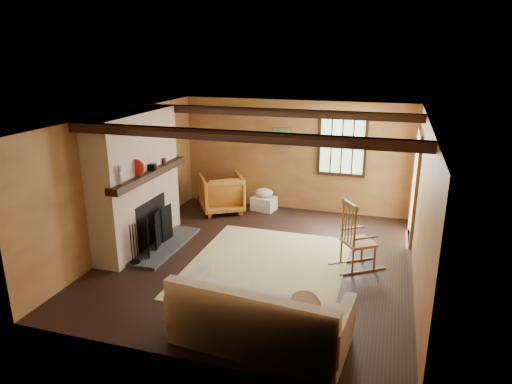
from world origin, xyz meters
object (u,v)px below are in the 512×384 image
(rocking_chair, at_px, (356,240))
(armchair, at_px, (222,193))
(fireplace, at_px, (138,186))
(sofa, at_px, (260,322))
(laundry_basket, at_px, (264,203))

(rocking_chair, relative_size, armchair, 1.28)
(fireplace, height_order, rocking_chair, fireplace)
(sofa, distance_m, laundry_basket, 4.85)
(rocking_chair, height_order, laundry_basket, rocking_chair)
(sofa, relative_size, armchair, 2.43)
(sofa, bearing_deg, rocking_chair, 74.84)
(rocking_chair, bearing_deg, fireplace, 58.59)
(rocking_chair, height_order, armchair, rocking_chair)
(laundry_basket, bearing_deg, sofa, -74.58)
(sofa, bearing_deg, armchair, 121.91)
(laundry_basket, height_order, armchair, armchair)
(sofa, distance_m, armchair, 4.83)
(fireplace, bearing_deg, laundry_basket, 56.59)
(fireplace, relative_size, laundry_basket, 4.80)
(fireplace, relative_size, sofa, 1.10)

